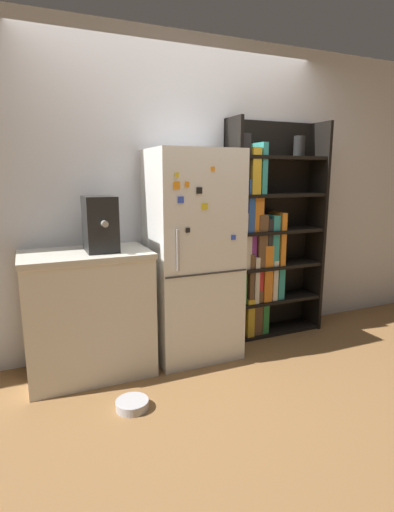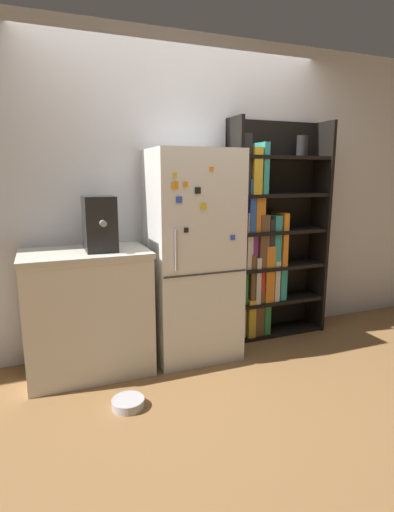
# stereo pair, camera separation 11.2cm
# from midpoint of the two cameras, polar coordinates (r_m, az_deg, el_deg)

# --- Properties ---
(ground_plane) EXTENTS (16.00, 16.00, 0.00)m
(ground_plane) POSITION_cam_midpoint_polar(r_m,az_deg,el_deg) (3.34, -0.41, -14.72)
(ground_plane) COLOR olive
(wall_back) EXTENTS (8.00, 0.05, 2.60)m
(wall_back) POSITION_cam_midpoint_polar(r_m,az_deg,el_deg) (3.44, -3.57, 8.56)
(wall_back) COLOR silver
(wall_back) RESTS_ON ground_plane
(refrigerator) EXTENTS (0.68, 0.59, 1.67)m
(refrigerator) POSITION_cam_midpoint_polar(r_m,az_deg,el_deg) (3.22, -1.61, 0.02)
(refrigerator) COLOR white
(refrigerator) RESTS_ON ground_plane
(bookshelf) EXTENTS (0.94, 0.30, 1.95)m
(bookshelf) POSITION_cam_midpoint_polar(r_m,az_deg,el_deg) (3.69, 8.42, 2.04)
(bookshelf) COLOR black
(bookshelf) RESTS_ON ground_plane
(kitchen_counter) EXTENTS (0.91, 0.58, 0.93)m
(kitchen_counter) POSITION_cam_midpoint_polar(r_m,az_deg,el_deg) (3.12, -16.25, -7.85)
(kitchen_counter) COLOR silver
(kitchen_counter) RESTS_ON ground_plane
(espresso_machine) EXTENTS (0.22, 0.35, 0.40)m
(espresso_machine) POSITION_cam_midpoint_polar(r_m,az_deg,el_deg) (2.96, -14.73, 4.47)
(espresso_machine) COLOR black
(espresso_machine) RESTS_ON kitchen_counter
(pet_bowl) EXTENTS (0.21, 0.21, 0.06)m
(pet_bowl) POSITION_cam_midpoint_polar(r_m,az_deg,el_deg) (2.77, -10.45, -20.07)
(pet_bowl) COLOR #B7B7BC
(pet_bowl) RESTS_ON ground_plane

